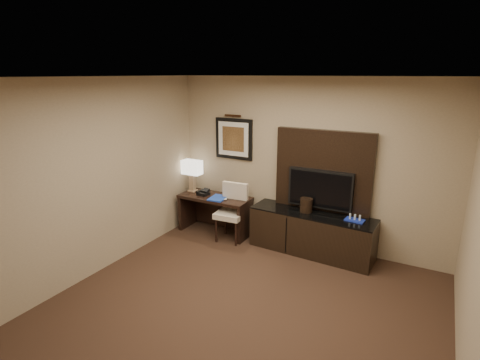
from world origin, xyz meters
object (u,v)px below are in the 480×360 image
Objects in this scene: table_lamp at (192,176)px; ice_bucket at (306,205)px; desk_phone at (203,192)px; desk_chair at (230,214)px; minibar_tray at (355,218)px; desk at (215,214)px; tv at (320,189)px; credenza at (311,233)px; water_bottle at (238,193)px.

table_lamp is 2.68× the size of ice_bucket.
desk_phone is 1.85m from ice_bucket.
minibar_tray is at bearing 0.93° from desk_chair.
desk is 5.81× the size of ice_bucket.
desk_phone is 0.69× the size of minibar_tray.
credenza is at bearing -112.84° from tv.
table_lamp is 0.40m from desk_phone.
desk is 1.93m from tv.
credenza is 10.30× the size of water_bottle.
tv is at bearing 4.33° from water_bottle.
desk_chair is (0.40, -0.15, 0.13)m from desk.
credenza is 1.92× the size of tv.
desk_chair is 1.06m from table_lamp.
desk_chair is at bearing -21.44° from desk.
tv reaches higher than water_bottle.
table_lamp is 3.11× the size of water_bottle.
ice_bucket is at bearing -143.17° from tv.
table_lamp is (-0.91, 0.21, 0.49)m from desk_chair.
desk_chair is 0.38m from water_bottle.
desk is 6.75× the size of water_bottle.
minibar_tray is (0.64, -0.01, 0.38)m from credenza.
tv reaches higher than minibar_tray.
credenza is 0.74m from minibar_tray.
desk is 0.60m from water_bottle.
water_bottle is at bearing 82.13° from desk_chair.
tv reaches higher than credenza.
desk_phone reaches higher than minibar_tray.
desk_phone reaches higher than credenza.
desk_phone is at bearing -171.32° from desk.
desk_chair is (-1.40, -0.34, -0.55)m from tv.
credenza is 2.04× the size of desk_chair.
table_lamp is at bearing 170.17° from desk_phone.
water_bottle is at bearing 179.01° from ice_bucket.
ice_bucket reaches higher than minibar_tray.
desk_phone is at bearing -18.00° from table_lamp.
ice_bucket is (-0.17, -0.13, -0.25)m from tv.
credenza is at bearing 179.48° from minibar_tray.
water_bottle is (0.63, 0.12, 0.05)m from desk_phone.
ice_bucket is (-0.11, 0.01, 0.44)m from credenza.
credenza is 7.07× the size of minibar_tray.
ice_bucket reaches higher than desk_phone.
desk_chair is at bearing -170.14° from ice_bucket.
desk is 1.69m from ice_bucket.
table_lamp is at bearing 162.22° from desk_chair.
table_lamp is 2.15m from ice_bucket.
desk_phone is 1.00× the size of water_bottle.
desk_chair is 1.29m from ice_bucket.
table_lamp is (-2.25, 0.01, 0.63)m from credenza.
desk_phone is (0.30, -0.10, -0.24)m from table_lamp.
water_bottle reaches higher than minibar_tray.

